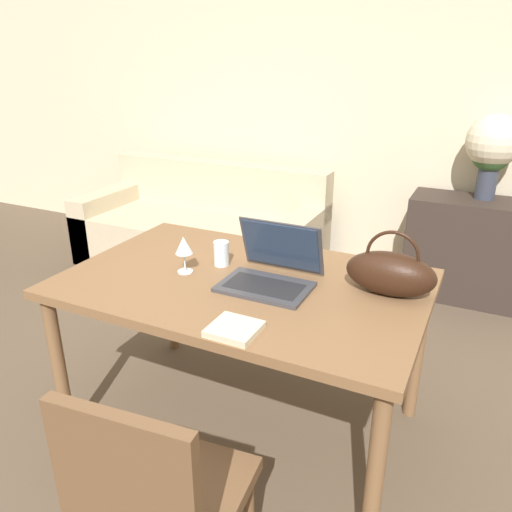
{
  "coord_description": "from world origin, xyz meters",
  "views": [
    {
      "loc": [
        0.97,
        -1.17,
        1.68
      ],
      "look_at": [
        0.14,
        0.55,
        0.9
      ],
      "focal_mm": 35.0,
      "sensor_mm": 36.0,
      "label": 1
    }
  ],
  "objects": [
    {
      "name": "book",
      "position": [
        0.25,
        0.15,
        0.79
      ],
      "size": [
        0.17,
        0.16,
        0.02
      ],
      "rotation": [
        0.0,
        0.0,
        -0.01
      ],
      "color": "beige",
      "rests_on": "dining_table"
    },
    {
      "name": "dining_table",
      "position": [
        0.08,
        0.55,
        0.7
      ],
      "size": [
        1.53,
        0.98,
        0.78
      ],
      "color": "brown",
      "rests_on": "ground_plane"
    },
    {
      "name": "chair",
      "position": [
        0.25,
        -0.34,
        0.5
      ],
      "size": [
        0.48,
        0.48,
        0.89
      ],
      "rotation": [
        0.0,
        0.0,
        0.09
      ],
      "color": "brown",
      "rests_on": "ground_plane"
    },
    {
      "name": "wall_back",
      "position": [
        0.0,
        2.77,
        1.35
      ],
      "size": [
        10.0,
        0.06,
        2.7
      ],
      "color": "beige",
      "rests_on": "ground_plane"
    },
    {
      "name": "wine_glass",
      "position": [
        -0.19,
        0.51,
        0.9
      ],
      "size": [
        0.08,
        0.08,
        0.17
      ],
      "color": "silver",
      "rests_on": "dining_table"
    },
    {
      "name": "sideboard",
      "position": [
        0.93,
        2.48,
        0.37
      ],
      "size": [
        0.93,
        0.4,
        0.74
      ],
      "color": "#332823",
      "rests_on": "ground_plane"
    },
    {
      "name": "handbag",
      "position": [
        0.67,
        0.69,
        0.87
      ],
      "size": [
        0.36,
        0.16,
        0.27
      ],
      "color": "black",
      "rests_on": "dining_table"
    },
    {
      "name": "flower_vase",
      "position": [
        0.94,
        2.54,
        1.1
      ],
      "size": [
        0.36,
        0.36,
        0.57
      ],
      "color": "#333847",
      "rests_on": "sideboard"
    },
    {
      "name": "ground_plane",
      "position": [
        0.0,
        0.0,
        0.0
      ],
      "size": [
        14.0,
        14.0,
        0.0
      ],
      "primitive_type": "plane",
      "color": "brown"
    },
    {
      "name": "couch",
      "position": [
        -1.16,
        2.19,
        0.28
      ],
      "size": [
        1.99,
        0.9,
        0.82
      ],
      "color": "#C1B293",
      "rests_on": "ground_plane"
    },
    {
      "name": "drinking_glass",
      "position": [
        -0.08,
        0.65,
        0.83
      ],
      "size": [
        0.07,
        0.07,
        0.11
      ],
      "color": "silver",
      "rests_on": "dining_table"
    },
    {
      "name": "laptop",
      "position": [
        0.2,
        0.59,
        0.84
      ],
      "size": [
        0.37,
        0.34,
        0.25
      ],
      "color": "#38383D",
      "rests_on": "dining_table"
    }
  ]
}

